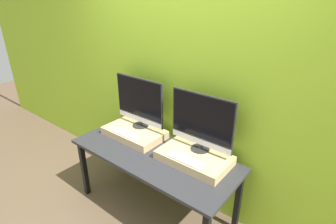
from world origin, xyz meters
The scene contains 8 objects.
wall_back centered at (0.00, 0.77, 1.30)m, with size 8.00×0.04×2.60m.
workbench centered at (0.00, 0.35, 0.63)m, with size 1.67×0.70×0.71m.
wooden_riser_left centered at (-0.38, 0.48, 0.75)m, with size 0.64×0.39×0.08m.
monitor_left centered at (-0.38, 0.57, 1.07)m, with size 0.62×0.17×0.54m.
keyboard_left centered at (-0.38, 0.34, 0.79)m, with size 0.33×0.10×0.01m.
wooden_riser_right centered at (0.38, 0.48, 0.75)m, with size 0.64×0.39×0.08m.
monitor_right centered at (0.38, 0.57, 1.07)m, with size 0.62×0.17×0.54m.
keyboard_right centered at (0.38, 0.34, 0.79)m, with size 0.33×0.10×0.01m.
Camera 1 is at (1.44, -1.23, 2.09)m, focal length 28.00 mm.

